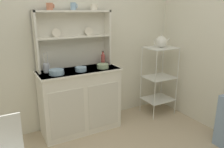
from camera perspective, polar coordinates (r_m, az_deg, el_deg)
The scene contains 13 objects.
wall_back at distance 3.03m, azimuth -10.70°, elevation 9.45°, with size 3.84×0.05×2.50m, color silver.
hutch_cabinet at distance 3.00m, azimuth -8.21°, elevation -6.57°, with size 1.06×0.45×0.85m.
hutch_shelf_unit at distance 2.94m, azimuth -10.04°, elevation 9.89°, with size 0.99×0.18×0.74m.
bakers_rack at distance 3.47m, azimuth 12.10°, elevation -0.07°, with size 0.45×0.36×1.06m.
cup_terracotta_0 at distance 2.81m, azimuth -15.77°, elevation 16.44°, with size 0.09×0.08×0.08m.
cup_sky_1 at distance 2.89m, azimuth -9.94°, elevation 16.86°, with size 0.08×0.07×0.09m.
cup_cream_2 at distance 2.99m, azimuth -4.70°, elevation 16.88°, with size 0.09×0.08×0.08m.
bowl_mixing_large at distance 2.71m, azimuth -14.12°, elevation 0.50°, with size 0.18×0.18×0.06m, color #8EB2D1.
bowl_floral_medium at distance 2.80m, azimuth -8.03°, elevation 1.26°, with size 0.14×0.14×0.05m, color #8EB2D1.
bowl_cream_small at distance 2.92m, azimuth -2.38°, elevation 2.06°, with size 0.15×0.15×0.06m, color #9EB78E.
jam_bottle at distance 3.08m, azimuth -2.35°, elevation 3.82°, with size 0.06×0.06×0.20m.
utensil_jar at distance 2.82m, azimuth -16.57°, elevation 1.56°, with size 0.08×0.08×0.25m.
porcelain_teapot at distance 3.36m, azimuth 12.58°, elevation 8.14°, with size 0.26×0.17×0.19m.
Camera 1 is at (-0.94, -1.24, 1.59)m, focal length 35.40 mm.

